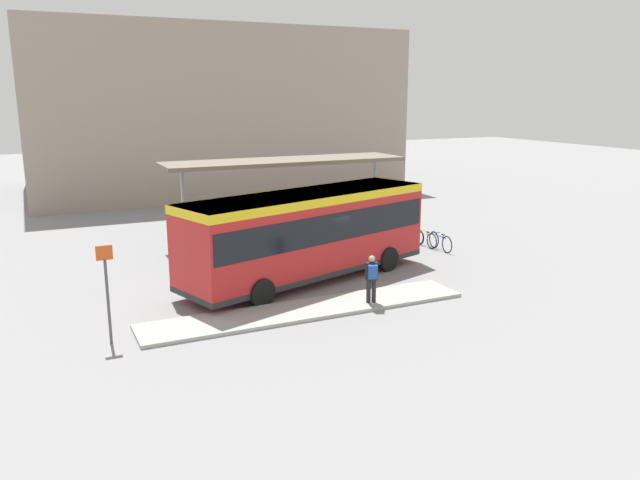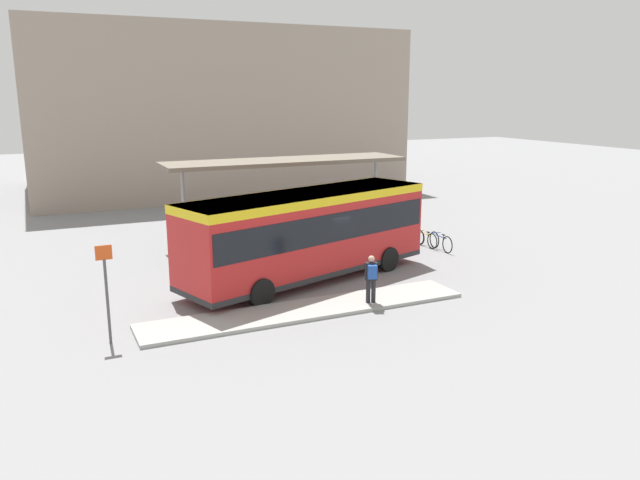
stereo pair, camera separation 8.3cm
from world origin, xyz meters
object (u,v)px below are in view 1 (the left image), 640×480
Objects in this scene: bicycle_yellow at (425,239)px; potted_planter_near_shelter at (192,249)px; pedestrian_waiting at (372,276)px; bicycle_blue at (440,242)px; bicycle_white at (413,235)px; city_bus at (308,230)px; platform_sign at (107,290)px.

potted_planter_near_shelter is at bearing 80.14° from bicycle_yellow.
pedestrian_waiting is 8.47m from potted_planter_near_shelter.
bicycle_white is at bearing 10.03° from bicycle_blue.
city_bus reaches higher than platform_sign.
platform_sign reaches higher than pedestrian_waiting.
bicycle_white is at bearing -22.95° from pedestrian_waiting.
bicycle_white is (-0.04, 0.89, -0.01)m from bicycle_yellow.
bicycle_blue is 0.64× the size of platform_sign.
pedestrian_waiting is at bearing 131.53° from bicycle_yellow.
bicycle_white is (-0.24, 1.78, -0.03)m from bicycle_blue.
pedestrian_waiting is 0.96× the size of bicycle_white.
pedestrian_waiting is (0.65, -3.60, -0.88)m from city_bus.
pedestrian_waiting reaches higher than bicycle_yellow.
potted_planter_near_shelter is at bearing -94.34° from bicycle_white.
bicycle_white is at bearing 8.47° from city_bus.
pedestrian_waiting is 0.56× the size of platform_sign.
bicycle_blue is 1.39× the size of potted_planter_near_shelter.
pedestrian_waiting is 0.88× the size of bicycle_blue.
potted_planter_near_shelter is (-10.35, 1.32, 0.31)m from bicycle_yellow.
platform_sign is at bearing 109.18° from bicycle_yellow.
potted_planter_near_shelter reaches higher than bicycle_yellow.
pedestrian_waiting reaches higher than bicycle_blue.
potted_planter_near_shelter is at bearing 47.54° from pedestrian_waiting.
bicycle_yellow is 0.60× the size of platform_sign.
bicycle_blue is (7.13, 1.61, -1.52)m from city_bus.
city_bus is 8.12m from platform_sign.
potted_planter_near_shelter is (-4.07, 7.42, -0.35)m from pedestrian_waiting.
bicycle_blue reaches higher than bicycle_white.
bicycle_yellow is (-0.19, 0.89, -0.02)m from bicycle_blue.
city_bus is 6.29× the size of bicycle_white.
city_bus is at bearing 107.19° from bicycle_yellow.
city_bus is 7.47m from bicycle_blue.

